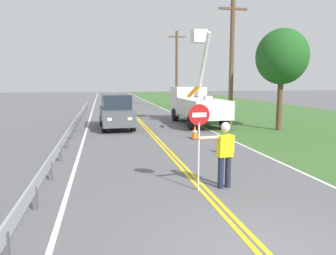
# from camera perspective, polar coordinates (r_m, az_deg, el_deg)

# --- Properties ---
(grass_verge_right) EXTENTS (16.00, 110.00, 0.01)m
(grass_verge_right) POSITION_cam_1_polar(r_m,az_deg,el_deg) (28.44, 18.49, 2.04)
(grass_verge_right) COLOR #3D662D
(grass_verge_right) RESTS_ON ground
(centerline_yellow_left) EXTENTS (0.11, 110.00, 0.01)m
(centerline_yellow_left) POSITION_cam_1_polar(r_m,az_deg,el_deg) (24.75, -5.66, 1.55)
(centerline_yellow_left) COLOR yellow
(centerline_yellow_left) RESTS_ON ground
(centerline_yellow_right) EXTENTS (0.11, 110.00, 0.01)m
(centerline_yellow_right) POSITION_cam_1_polar(r_m,az_deg,el_deg) (24.77, -5.24, 1.56)
(centerline_yellow_right) COLOR yellow
(centerline_yellow_right) RESTS_ON ground
(edge_line_right) EXTENTS (0.12, 110.00, 0.01)m
(edge_line_right) POSITION_cam_1_polar(r_m,az_deg,el_deg) (25.40, 2.65, 1.76)
(edge_line_right) COLOR silver
(edge_line_right) RESTS_ON ground
(edge_line_left) EXTENTS (0.12, 110.00, 0.01)m
(edge_line_left) POSITION_cam_1_polar(r_m,az_deg,el_deg) (24.64, -13.80, 1.32)
(edge_line_left) COLOR silver
(edge_line_left) RESTS_ON ground
(flagger_worker) EXTENTS (1.08, 0.29, 1.83)m
(flagger_worker) POSITION_cam_1_polar(r_m,az_deg,el_deg) (8.86, 10.03, -4.07)
(flagger_worker) COLOR #1E2338
(flagger_worker) RESTS_ON ground
(stop_sign_paddle) EXTENTS (0.56, 0.04, 2.33)m
(stop_sign_paddle) POSITION_cam_1_polar(r_m,az_deg,el_deg) (8.41, 5.54, -0.06)
(stop_sign_paddle) COLOR silver
(stop_sign_paddle) RESTS_ON ground
(utility_bucket_truck) EXTENTS (2.67, 6.83, 6.14)m
(utility_bucket_truck) POSITION_cam_1_polar(r_m,az_deg,el_deg) (21.81, 5.00, 4.42)
(utility_bucket_truck) COLOR silver
(utility_bucket_truck) RESTS_ON ground
(oncoming_suv_nearest) EXTENTS (2.06, 4.67, 2.10)m
(oncoming_suv_nearest) POSITION_cam_1_polar(r_m,az_deg,el_deg) (19.91, -9.20, 2.88)
(oncoming_suv_nearest) COLOR #4C5156
(oncoming_suv_nearest) RESTS_ON ground
(utility_pole_near) EXTENTS (1.80, 0.28, 7.85)m
(utility_pole_near) POSITION_cam_1_polar(r_m,az_deg,el_deg) (20.70, 11.25, 11.47)
(utility_pole_near) COLOR brown
(utility_pole_near) RESTS_ON ground
(utility_pole_mid) EXTENTS (1.80, 0.28, 8.15)m
(utility_pole_mid) POSITION_cam_1_polar(r_m,az_deg,el_deg) (35.26, 1.56, 10.54)
(utility_pole_mid) COLOR brown
(utility_pole_mid) RESTS_ON ground
(traffic_cone_lead) EXTENTS (0.40, 0.40, 0.70)m
(traffic_cone_lead) POSITION_cam_1_polar(r_m,az_deg,el_deg) (13.19, 9.86, -3.11)
(traffic_cone_lead) COLOR orange
(traffic_cone_lead) RESTS_ON ground
(traffic_cone_mid) EXTENTS (0.40, 0.40, 0.70)m
(traffic_cone_mid) POSITION_cam_1_polar(r_m,az_deg,el_deg) (16.26, 4.78, -0.84)
(traffic_cone_mid) COLOR orange
(traffic_cone_mid) RESTS_ON ground
(guardrail_left_shoulder) EXTENTS (0.10, 32.00, 0.71)m
(guardrail_left_shoulder) POSITION_cam_1_polar(r_m,az_deg,el_deg) (20.25, -15.99, 1.21)
(guardrail_left_shoulder) COLOR #9EA0A3
(guardrail_left_shoulder) RESTS_ON ground
(roadside_tree_verge) EXTENTS (3.00, 3.00, 5.90)m
(roadside_tree_verge) POSITION_cam_1_polar(r_m,az_deg,el_deg) (20.09, 19.62, 11.72)
(roadside_tree_verge) COLOR brown
(roadside_tree_verge) RESTS_ON ground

